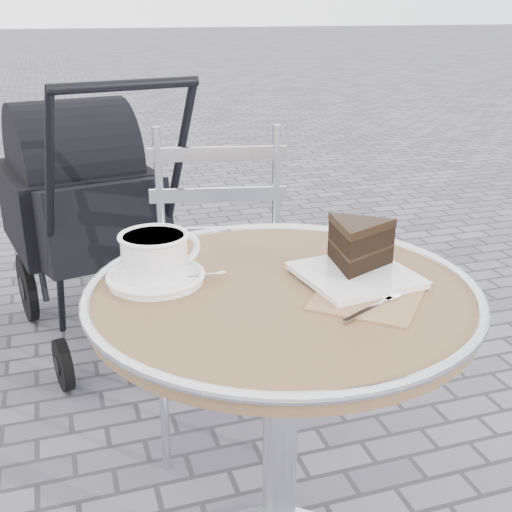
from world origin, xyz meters
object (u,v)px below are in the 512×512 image
object	(u,v)px
cappuccino_set	(156,260)
cake_plate_set	(357,251)
baby_stroller	(86,220)
bistro_chair	(220,248)
cafe_table	(281,367)

from	to	relation	value
cappuccino_set	cake_plate_set	xyz separation A→B (m)	(0.37, -0.09, 0.01)
cappuccino_set	baby_stroller	xyz separation A→B (m)	(-0.07, 1.27, -0.31)
cappuccino_set	bistro_chair	world-z (taller)	bistro_chair
baby_stroller	cafe_table	bearing A→B (deg)	-89.54
bistro_chair	cappuccino_set	bearing A→B (deg)	-102.69
bistro_chair	baby_stroller	bearing A→B (deg)	129.03
baby_stroller	bistro_chair	bearing A→B (deg)	-74.35
cake_plate_set	bistro_chair	xyz separation A→B (m)	(-0.09, 0.68, -0.23)
cake_plate_set	bistro_chair	size ratio (longest dim) A/B	0.36
cake_plate_set	baby_stroller	size ratio (longest dim) A/B	0.30
cafe_table	baby_stroller	xyz separation A→B (m)	(-0.28, 1.37, -0.10)
cafe_table	bistro_chair	bearing A→B (deg)	84.75
cake_plate_set	baby_stroller	xyz separation A→B (m)	(-0.44, 1.36, -0.32)
cappuccino_set	baby_stroller	size ratio (longest dim) A/B	0.20
cafe_table	bistro_chair	world-z (taller)	bistro_chair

